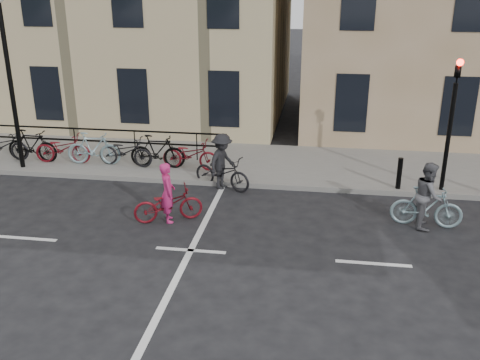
# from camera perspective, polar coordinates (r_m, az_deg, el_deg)

# --- Properties ---
(ground) EXTENTS (120.00, 120.00, 0.00)m
(ground) POSITION_cam_1_polar(r_m,az_deg,el_deg) (12.11, -5.28, -7.50)
(ground) COLOR black
(ground) RESTS_ON ground
(sidewalk) EXTENTS (46.00, 4.00, 0.15)m
(sidewalk) POSITION_cam_1_polar(r_m,az_deg,el_deg) (18.54, -12.97, 2.38)
(sidewalk) COLOR slate
(sidewalk) RESTS_ON ground
(traffic_light) EXTENTS (0.18, 0.30, 3.90)m
(traffic_light) POSITION_cam_1_polar(r_m,az_deg,el_deg) (15.45, 21.72, 7.03)
(traffic_light) COLOR black
(traffic_light) RESTS_ON sidewalk
(lamp_post) EXTENTS (0.36, 0.36, 5.28)m
(lamp_post) POSITION_cam_1_polar(r_m,az_deg,el_deg) (17.53, -23.60, 11.68)
(lamp_post) COLOR black
(lamp_post) RESTS_ON sidewalk
(bollard_east) EXTENTS (0.14, 0.14, 0.90)m
(bollard_east) POSITION_cam_1_polar(r_m,az_deg,el_deg) (15.64, 16.64, 0.69)
(bollard_east) COLOR black
(bollard_east) RESTS_ON sidewalk
(parked_bikes) EXTENTS (8.30, 1.23, 1.05)m
(parked_bikes) POSITION_cam_1_polar(r_m,az_deg,el_deg) (17.66, -15.29, 3.21)
(parked_bikes) COLOR black
(parked_bikes) RESTS_ON sidewalk
(cyclist_pink) EXTENTS (1.81, 1.24, 1.53)m
(cyclist_pink) POSITION_cam_1_polar(r_m,az_deg,el_deg) (13.39, -7.68, -2.25)
(cyclist_pink) COLOR maroon
(cyclist_pink) RESTS_ON ground
(cyclist_grey) EXTENTS (1.74, 0.85, 1.64)m
(cyclist_grey) POSITION_cam_1_polar(r_m,az_deg,el_deg) (13.70, 19.36, -2.15)
(cyclist_grey) COLOR #81A0A8
(cyclist_grey) RESTS_ON ground
(cyclist_dark) EXTENTS (1.94, 1.32, 1.63)m
(cyclist_dark) POSITION_cam_1_polar(r_m,az_deg,el_deg) (15.36, -1.92, 1.37)
(cyclist_dark) COLOR black
(cyclist_dark) RESTS_ON ground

